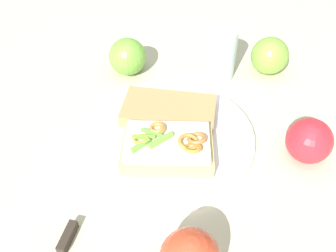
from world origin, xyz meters
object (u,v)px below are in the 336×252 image
Objects in this scene: apple_0 at (128,57)px; apple_2 at (309,141)px; plate at (168,136)px; apple_1 at (270,56)px; knife at (63,248)px; sandwich at (168,147)px; bread_slice_side at (169,110)px; drinking_glass at (221,54)px.

apple_0 reaches higher than apple_2.
plate is 0.31m from apple_1.
apple_1 is at bearing 152.88° from knife.
plate is 1.72× the size of sandwich.
apple_1 is at bearing 13.99° from plate.
bread_slice_side is 0.19m from drinking_glass.
bread_slice_side reaches higher than knife.
plate is 2.78× the size of drinking_glass.
bread_slice_side is at bearing 58.73° from plate.
apple_0 reaches higher than plate.
knife reaches higher than plate.
apple_0 is at bearing 150.87° from apple_1.
apple_2 reaches higher than sandwich.
drinking_glass is (0.17, -0.11, 0.02)m from apple_0.
apple_1 reaches higher than apple_2.
apple_1 is 0.11m from drinking_glass.
sandwich is (-0.03, -0.04, 0.03)m from plate.
sandwich is at bearing -101.08° from apple_0.
bread_slice_side is at bearing -157.35° from drinking_glass.
apple_2 is at bearing 128.16° from knife.
sandwich is 0.23m from knife.
plate is at bearing 97.44° from bread_slice_side.
bread_slice_side is at bearing -89.60° from sandwich.
apple_0 is 1.00× the size of apple_1.
bread_slice_side is at bearing 129.06° from apple_2.
sandwich is at bearing -160.01° from apple_1.
sandwich is at bearing -144.48° from drinking_glass.
apple_0 and apple_1 have the same top height.
apple_2 reaches higher than bread_slice_side.
drinking_glass is (0.22, 0.16, 0.02)m from sandwich.
drinking_glass reaches higher than bread_slice_side.
bread_slice_side is 2.21× the size of apple_2.
sandwich is 0.24m from apple_2.
sandwich reaches higher than bread_slice_side.
sandwich is 1.06× the size of bread_slice_side.
bread_slice_side is 2.12× the size of apple_1.
bread_slice_side is at bearing 164.49° from knife.
apple_0 is 0.44m from knife.
apple_1 is 0.82× the size of knife.
apple_0 is 0.72× the size of drinking_glass.
sandwich reaches higher than plate.
knife is at bearing 50.51° from sandwich.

